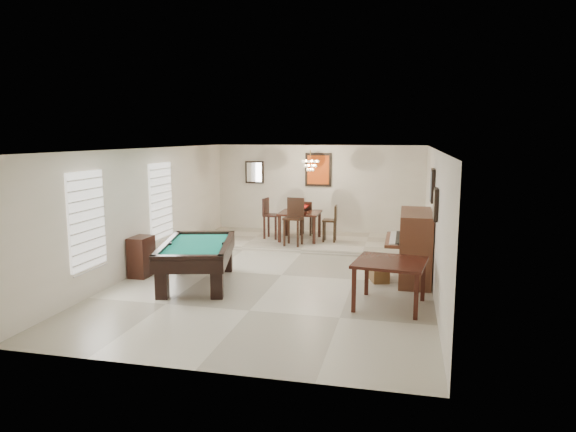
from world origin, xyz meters
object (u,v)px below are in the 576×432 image
at_px(upright_piano, 407,246).
at_px(dining_table, 300,224).
at_px(piano_bench, 377,268).
at_px(apothecary_chest, 141,257).
at_px(dining_chair_west, 272,218).
at_px(square_table, 390,284).
at_px(chandelier, 310,161).
at_px(pool_table, 197,264).
at_px(dining_chair_north, 307,218).
at_px(dining_chair_east, 330,223).
at_px(flower_vase, 300,203).
at_px(dining_chair_south, 293,222).

distance_m(upright_piano, dining_table, 3.99).
height_order(upright_piano, dining_table, upright_piano).
relative_size(piano_bench, dining_table, 0.78).
bearing_deg(apothecary_chest, dining_chair_west, 65.49).
relative_size(square_table, piano_bench, 1.41).
bearing_deg(chandelier, pool_table, -109.22).
distance_m(upright_piano, piano_bench, 0.74).
height_order(dining_chair_north, chandelier, chandelier).
relative_size(apothecary_chest, dining_chair_east, 0.87).
xyz_separation_m(square_table, dining_chair_west, (-3.27, 4.63, 0.27)).
bearing_deg(dining_chair_west, dining_chair_north, -43.88).
bearing_deg(square_table, flower_vase, 118.38).
height_order(flower_vase, dining_chair_south, dining_chair_south).
xyz_separation_m(square_table, dining_chair_east, (-1.70, 4.58, 0.20)).
xyz_separation_m(dining_chair_east, chandelier, (-0.55, 0.12, 1.60)).
bearing_deg(upright_piano, dining_chair_east, 124.85).
distance_m(dining_table, dining_chair_south, 0.76).
relative_size(pool_table, dining_chair_north, 2.45).
distance_m(dining_chair_east, chandelier, 1.70).
xyz_separation_m(dining_chair_south, dining_chair_north, (0.07, 1.45, -0.12)).
relative_size(dining_chair_north, dining_chair_east, 1.00).
height_order(piano_bench, apothecary_chest, apothecary_chest).
bearing_deg(square_table, dining_table, 118.38).
height_order(apothecary_chest, dining_table, dining_table).
height_order(dining_chair_west, dining_chair_east, dining_chair_west).
bearing_deg(dining_chair_north, dining_chair_east, 137.22).
bearing_deg(square_table, chandelier, 115.51).
bearing_deg(chandelier, apothecary_chest, -125.35).
bearing_deg(upright_piano, dining_chair_west, 140.80).
height_order(dining_chair_east, chandelier, chandelier).
height_order(piano_bench, dining_chair_south, dining_chair_south).
height_order(flower_vase, dining_chair_west, flower_vase).
distance_m(dining_table, dining_chair_north, 0.71).
bearing_deg(piano_bench, dining_chair_east, 115.64).
bearing_deg(square_table, apothecary_chest, 171.14).
bearing_deg(upright_piano, apothecary_chest, -169.67).
distance_m(dining_chair_south, dining_chair_east, 1.08).
relative_size(dining_table, dining_chair_south, 0.88).
bearing_deg(piano_bench, upright_piano, 7.73).
bearing_deg(dining_chair_east, dining_chair_south, -52.31).
xyz_separation_m(upright_piano, apothecary_chest, (-5.30, -0.96, -0.28)).
xyz_separation_m(upright_piano, dining_chair_south, (-2.79, 2.14, 0.02)).
bearing_deg(dining_chair_west, dining_chair_south, -129.47).
bearing_deg(dining_table, upright_piano, -46.07).
bearing_deg(dining_chair_east, dining_chair_west, -94.58).
relative_size(dining_chair_north, dining_chair_west, 0.87).
height_order(pool_table, dining_table, dining_table).
relative_size(flower_vase, dining_chair_south, 0.22).
bearing_deg(dining_chair_east, upright_piano, 32.34).
relative_size(dining_table, flower_vase, 4.01).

